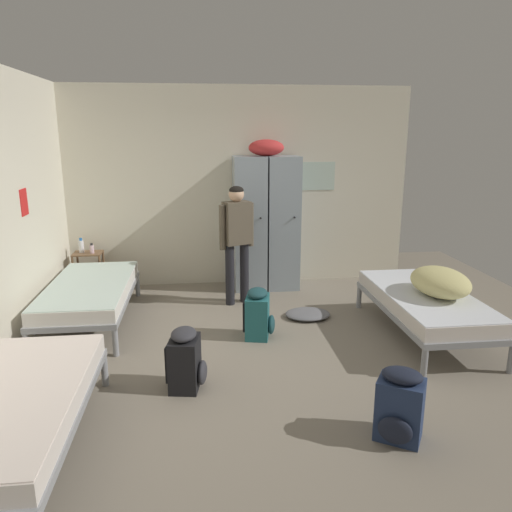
# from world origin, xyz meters

# --- Properties ---
(ground_plane) EXTENTS (7.77, 7.77, 0.00)m
(ground_plane) POSITION_xyz_m (0.00, 0.00, 0.00)
(ground_plane) COLOR gray
(room_backdrop) EXTENTS (4.90, 4.91, 2.79)m
(room_backdrop) POSITION_xyz_m (-1.20, 1.24, 1.40)
(room_backdrop) COLOR beige
(room_backdrop) RESTS_ON ground_plane
(locker_bank) EXTENTS (0.90, 0.55, 2.07)m
(locker_bank) POSITION_xyz_m (0.36, 2.15, 0.97)
(locker_bank) COLOR #8C99A3
(locker_bank) RESTS_ON ground_plane
(shelf_unit) EXTENTS (0.38, 0.30, 0.57)m
(shelf_unit) POSITION_xyz_m (-2.09, 2.17, 0.35)
(shelf_unit) COLOR brown
(shelf_unit) RESTS_ON ground_plane
(bed_left_front) EXTENTS (0.90, 1.90, 0.49)m
(bed_left_front) POSITION_xyz_m (-1.84, -1.41, 0.38)
(bed_left_front) COLOR gray
(bed_left_front) RESTS_ON ground_plane
(bed_right) EXTENTS (0.90, 1.90, 0.49)m
(bed_right) POSITION_xyz_m (1.84, 0.23, 0.38)
(bed_right) COLOR gray
(bed_right) RESTS_ON ground_plane
(bed_left_rear) EXTENTS (0.90, 1.90, 0.49)m
(bed_left_rear) POSITION_xyz_m (-1.84, 1.02, 0.38)
(bed_left_rear) COLOR gray
(bed_left_rear) RESTS_ON ground_plane
(bedding_heap) EXTENTS (0.57, 0.78, 0.29)m
(bedding_heap) POSITION_xyz_m (1.94, 0.15, 0.63)
(bedding_heap) COLOR #D1C67F
(bedding_heap) RESTS_ON bed_right
(person_traveler) EXTENTS (0.45, 0.31, 1.52)m
(person_traveler) POSITION_xyz_m (-0.10, 1.51, 0.92)
(person_traveler) COLOR black
(person_traveler) RESTS_ON ground_plane
(water_bottle) EXTENTS (0.07, 0.07, 0.20)m
(water_bottle) POSITION_xyz_m (-2.17, 2.19, 0.66)
(water_bottle) COLOR white
(water_bottle) RESTS_ON shelf_unit
(lotion_bottle) EXTENTS (0.06, 0.06, 0.14)m
(lotion_bottle) POSITION_xyz_m (-2.02, 2.13, 0.63)
(lotion_bottle) COLOR beige
(lotion_bottle) RESTS_ON shelf_unit
(backpack_navy) EXTENTS (0.40, 0.41, 0.55)m
(backpack_navy) POSITION_xyz_m (0.83, -1.52, 0.26)
(backpack_navy) COLOR navy
(backpack_navy) RESTS_ON ground_plane
(backpack_black) EXTENTS (0.37, 0.35, 0.55)m
(backpack_black) POSITION_xyz_m (-0.71, -0.61, 0.26)
(backpack_black) COLOR black
(backpack_black) RESTS_ON ground_plane
(backpack_teal) EXTENTS (0.38, 0.36, 0.55)m
(backpack_teal) POSITION_xyz_m (0.04, 0.40, 0.26)
(backpack_teal) COLOR #23666B
(backpack_teal) RESTS_ON ground_plane
(clothes_pile_grey) EXTENTS (0.54, 0.44, 0.08)m
(clothes_pile_grey) POSITION_xyz_m (0.70, 0.90, 0.04)
(clothes_pile_grey) COLOR slate
(clothes_pile_grey) RESTS_ON ground_plane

